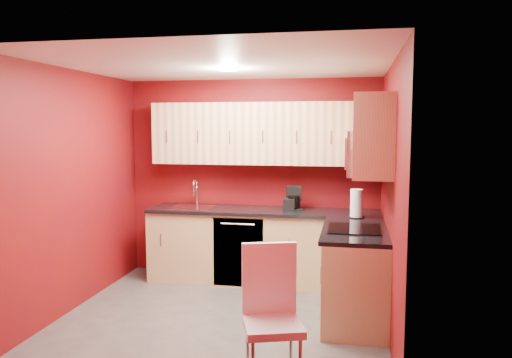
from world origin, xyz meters
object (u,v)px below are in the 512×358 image
(microwave, at_px, (368,153))
(napkin_holder, at_px, (289,205))
(sink, at_px, (193,204))
(dining_chair, at_px, (273,317))
(paper_towel, at_px, (356,204))
(coffee_maker, at_px, (294,199))

(microwave, height_order, napkin_holder, microwave)
(microwave, height_order, sink, microwave)
(microwave, bearing_deg, dining_chair, -116.37)
(microwave, bearing_deg, paper_towel, 97.99)
(microwave, height_order, dining_chair, microwave)
(microwave, bearing_deg, napkin_holder, 133.14)
(sink, height_order, coffee_maker, sink)
(sink, xyz_separation_m, napkin_holder, (1.22, -0.07, 0.04))
(paper_towel, relative_size, dining_chair, 0.30)
(microwave, relative_size, coffee_maker, 2.63)
(sink, bearing_deg, paper_towel, -10.00)
(napkin_holder, bearing_deg, coffee_maker, 40.13)
(sink, distance_m, coffee_maker, 1.28)
(sink, distance_m, paper_towel, 2.04)
(napkin_holder, relative_size, paper_towel, 0.47)
(microwave, distance_m, napkin_holder, 1.45)
(sink, bearing_deg, coffee_maker, -0.93)
(paper_towel, xyz_separation_m, dining_chair, (-0.60, -2.05, -0.55))
(sink, bearing_deg, napkin_holder, -3.31)
(coffee_maker, bearing_deg, microwave, -66.37)
(sink, distance_m, dining_chair, 2.81)
(napkin_holder, height_order, paper_towel, paper_towel)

